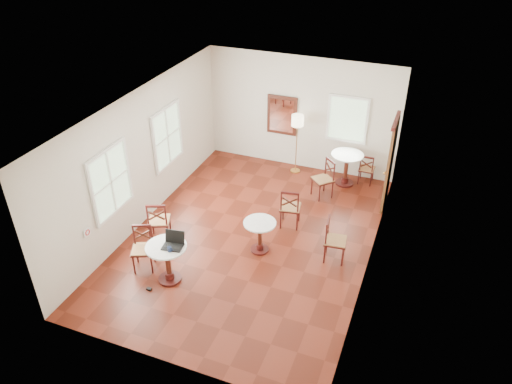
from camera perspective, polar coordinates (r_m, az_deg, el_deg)
ground at (r=10.64m, az=-0.59°, el=-5.37°), size 7.00×7.00×0.00m
room_shell at (r=9.86m, az=-0.38°, el=4.38°), size 5.02×7.02×3.01m
cafe_table_near at (r=9.45m, az=-10.23°, el=-7.69°), size 0.77×0.77×0.82m
cafe_table_mid at (r=10.06m, az=0.43°, el=-4.80°), size 0.67×0.67×0.71m
cafe_table_back at (r=12.49m, az=10.44°, el=3.03°), size 0.80×0.80×0.84m
chair_near_a at (r=10.52m, az=-11.22°, el=-3.29°), size 0.60×0.60×0.99m
chair_near_b at (r=9.88m, az=-13.00°, el=-6.40°), size 0.55×0.55×0.92m
chair_mid_a at (r=10.78m, az=4.00°, el=-1.78°), size 0.51×0.51×0.97m
chair_mid_b at (r=9.94m, az=9.06°, el=-5.54°), size 0.49×0.49×0.95m
chair_back_a at (r=12.68m, az=12.71°, el=2.64°), size 0.38×0.38×0.82m
chair_back_b at (r=11.91m, az=7.86°, el=1.52°), size 0.63×0.63×0.96m
floor_lamp at (r=12.53m, az=4.83°, el=7.82°), size 0.31×0.31×1.60m
laptop at (r=9.21m, az=-9.54°, el=-5.78°), size 0.41×0.36×0.27m
mouse at (r=9.22m, az=-10.27°, el=-6.22°), size 0.10×0.08×0.03m
navy_mug at (r=9.10m, az=-9.99°, el=-6.56°), size 0.12×0.08×0.09m
water_glass at (r=9.15m, az=-10.22°, el=-6.26°), size 0.06×0.06×0.11m
power_adapter at (r=9.62m, az=-12.32°, el=-10.94°), size 0.10×0.06×0.04m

